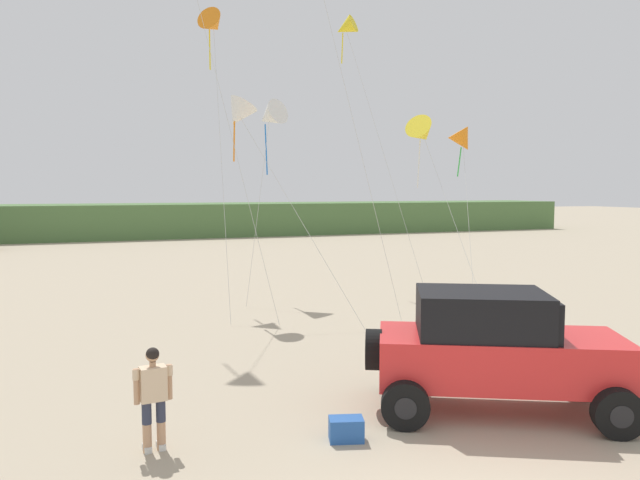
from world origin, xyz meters
name	(u,v)px	position (x,y,z in m)	size (l,w,h in m)	color
dune_ridge	(96,221)	(-4.33, 48.71, 1.43)	(90.00, 7.44, 2.85)	#4C703D
jeep	(496,348)	(2.39, 3.31, 1.20)	(5.00, 4.06, 2.26)	red
person_watching	(153,393)	(-3.70, 3.77, 0.94)	(0.62, 0.34, 1.67)	tan
cooler_box	(346,429)	(-0.71, 3.07, 0.19)	(0.56, 0.36, 0.38)	#23519E
kite_pink_ribbon	(346,28)	(6.02, 19.12, 11.11)	(2.00, 5.59, 11.63)	yellow
kite_blue_swept	(463,141)	(9.85, 15.73, 6.10)	(2.93, 4.92, 6.72)	orange
kite_white_parafoil	(422,133)	(8.61, 16.87, 6.49)	(1.82, 6.13, 7.36)	yellow
kite_orange_streamer	(213,24)	(-0.04, 17.59, 10.34)	(1.36, 6.34, 10.93)	orange
kite_black_sled	(270,116)	(1.92, 16.80, 6.89)	(2.36, 2.89, 7.64)	white
kite_red_delta	(238,114)	(0.05, 13.98, 6.58)	(3.42, 4.68, 7.15)	white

